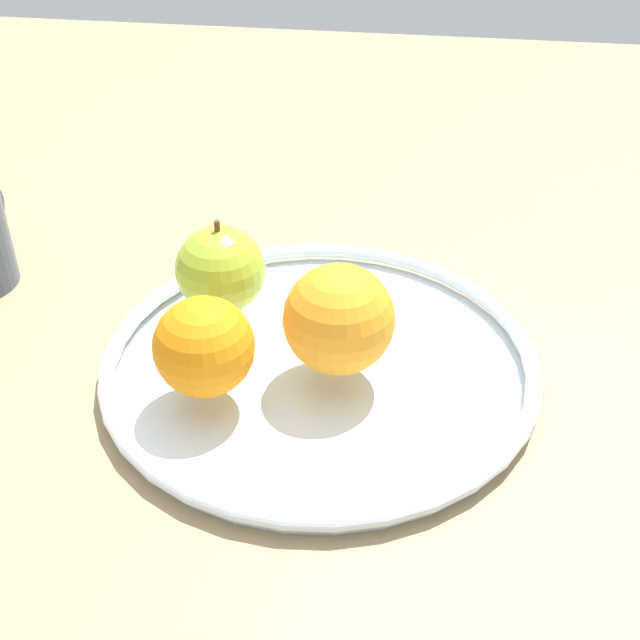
{
  "coord_description": "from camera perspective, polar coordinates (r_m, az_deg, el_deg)",
  "views": [
    {
      "loc": [
        -48.83,
        -7.02,
        40.38
      ],
      "look_at": [
        0.0,
        0.0,
        4.8
      ],
      "focal_mm": 47.31,
      "sensor_mm": 36.0,
      "label": 1
    }
  ],
  "objects": [
    {
      "name": "apple",
      "position": [
        0.66,
        -6.74,
        3.37
      ],
      "size": [
        7.07,
        7.07,
        7.87
      ],
      "color": "#98B82D",
      "rests_on": "fruit_bowl"
    },
    {
      "name": "orange_back_right",
      "position": [
        0.58,
        -7.85,
        -1.81
      ],
      "size": [
        7.06,
        7.06,
        7.06
      ],
      "primitive_type": "sphere",
      "color": "orange",
      "rests_on": "fruit_bowl"
    },
    {
      "name": "fruit_bowl",
      "position": [
        0.63,
        0.0,
        -2.86
      ],
      "size": [
        32.64,
        32.64,
        1.8
      ],
      "color": "silver",
      "rests_on": "ground_plane"
    },
    {
      "name": "orange_center",
      "position": [
        0.59,
        1.29,
        0.06
      ],
      "size": [
        7.99,
        7.99,
        7.99
      ],
      "primitive_type": "sphere",
      "color": "orange",
      "rests_on": "fruit_bowl"
    },
    {
      "name": "ground_plane",
      "position": [
        0.65,
        0.0,
        -4.87
      ],
      "size": [
        166.78,
        166.78,
        4.0
      ],
      "primitive_type": "cube",
      "color": "#98815D"
    }
  ]
}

